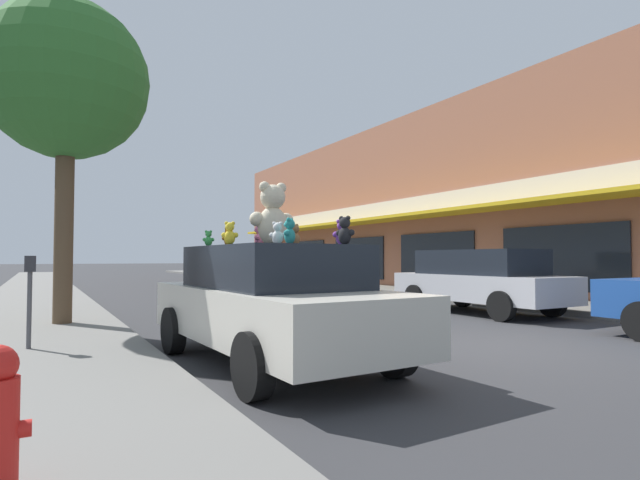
{
  "coord_description": "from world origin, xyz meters",
  "views": [
    {
      "loc": [
        -6.24,
        -5.63,
        1.39
      ],
      "look_at": [
        -0.72,
        4.12,
        1.8
      ],
      "focal_mm": 28.0,
      "sensor_mm": 36.0,
      "label": 1
    }
  ],
  "objects_px": {
    "plush_art_car": "(272,301)",
    "teddy_bear_orange": "(229,237)",
    "teddy_bear_yellow": "(230,234)",
    "parked_car_far_center": "(479,279)",
    "teddy_bear_pink": "(259,236)",
    "teddy_bear_purple": "(342,233)",
    "teddy_bear_green": "(208,239)",
    "street_tree": "(67,82)",
    "teddy_bear_brown": "(295,235)",
    "parking_meter": "(30,289)",
    "teddy_bear_black": "(345,231)",
    "teddy_bear_teal": "(290,232)",
    "teddy_bear_white": "(278,234)",
    "teddy_bear_giant": "(273,215)"
  },
  "relations": [
    {
      "from": "teddy_bear_brown",
      "to": "teddy_bear_green",
      "type": "bearing_deg",
      "value": -51.61
    },
    {
      "from": "parking_meter",
      "to": "teddy_bear_black",
      "type": "bearing_deg",
      "value": -41.01
    },
    {
      "from": "teddy_bear_teal",
      "to": "teddy_bear_brown",
      "type": "height_order",
      "value": "teddy_bear_brown"
    },
    {
      "from": "teddy_bear_pink",
      "to": "teddy_bear_white",
      "type": "distance_m",
      "value": 1.4
    },
    {
      "from": "teddy_bear_yellow",
      "to": "parked_car_far_center",
      "type": "height_order",
      "value": "teddy_bear_yellow"
    },
    {
      "from": "teddy_bear_brown",
      "to": "teddy_bear_yellow",
      "type": "relative_size",
      "value": 1.12
    },
    {
      "from": "teddy_bear_pink",
      "to": "teddy_bear_purple",
      "type": "bearing_deg",
      "value": 54.27
    },
    {
      "from": "plush_art_car",
      "to": "teddy_bear_orange",
      "type": "xyz_separation_m",
      "value": [
        -0.35,
        0.72,
        0.86
      ]
    },
    {
      "from": "street_tree",
      "to": "teddy_bear_pink",
      "type": "bearing_deg",
      "value": -57.74
    },
    {
      "from": "teddy_bear_pink",
      "to": "teddy_bear_orange",
      "type": "height_order",
      "value": "teddy_bear_pink"
    },
    {
      "from": "teddy_bear_purple",
      "to": "teddy_bear_white",
      "type": "distance_m",
      "value": 0.81
    },
    {
      "from": "teddy_bear_orange",
      "to": "teddy_bear_brown",
      "type": "distance_m",
      "value": 0.95
    },
    {
      "from": "teddy_bear_green",
      "to": "street_tree",
      "type": "bearing_deg",
      "value": -48.39
    },
    {
      "from": "teddy_bear_pink",
      "to": "teddy_bear_yellow",
      "type": "bearing_deg",
      "value": 1.22
    },
    {
      "from": "teddy_bear_giant",
      "to": "teddy_bear_pink",
      "type": "relative_size",
      "value": 2.57
    },
    {
      "from": "teddy_bear_brown",
      "to": "parking_meter",
      "type": "xyz_separation_m",
      "value": [
        -3.18,
        1.77,
        -0.74
      ]
    },
    {
      "from": "teddy_bear_orange",
      "to": "teddy_bear_brown",
      "type": "bearing_deg",
      "value": 127.58
    },
    {
      "from": "teddy_bear_white",
      "to": "parking_meter",
      "type": "bearing_deg",
      "value": -11.26
    },
    {
      "from": "teddy_bear_purple",
      "to": "parked_car_far_center",
      "type": "height_order",
      "value": "teddy_bear_purple"
    },
    {
      "from": "teddy_bear_black",
      "to": "teddy_bear_yellow",
      "type": "xyz_separation_m",
      "value": [
        -1.2,
        0.69,
        -0.03
      ]
    },
    {
      "from": "teddy_bear_brown",
      "to": "teddy_bear_white",
      "type": "bearing_deg",
      "value": 21.15
    },
    {
      "from": "teddy_bear_teal",
      "to": "teddy_bear_orange",
      "type": "bearing_deg",
      "value": -126.02
    },
    {
      "from": "teddy_bear_purple",
      "to": "street_tree",
      "type": "bearing_deg",
      "value": -40.23
    },
    {
      "from": "teddy_bear_brown",
      "to": "teddy_bear_giant",
      "type": "bearing_deg",
      "value": -43.54
    },
    {
      "from": "teddy_bear_brown",
      "to": "teddy_bear_teal",
      "type": "bearing_deg",
      "value": 31.75
    },
    {
      "from": "plush_art_car",
      "to": "teddy_bear_yellow",
      "type": "bearing_deg",
      "value": -160.24
    },
    {
      "from": "teddy_bear_black",
      "to": "street_tree",
      "type": "relative_size",
      "value": 0.06
    },
    {
      "from": "teddy_bear_green",
      "to": "teddy_bear_yellow",
      "type": "distance_m",
      "value": 0.87
    },
    {
      "from": "teddy_bear_brown",
      "to": "street_tree",
      "type": "height_order",
      "value": "street_tree"
    },
    {
      "from": "teddy_bear_yellow",
      "to": "teddy_bear_giant",
      "type": "bearing_deg",
      "value": -121.74
    },
    {
      "from": "teddy_bear_yellow",
      "to": "teddy_bear_brown",
      "type": "bearing_deg",
      "value": -133.15
    },
    {
      "from": "teddy_bear_giant",
      "to": "teddy_bear_purple",
      "type": "distance_m",
      "value": 1.13
    },
    {
      "from": "teddy_bear_purple",
      "to": "teddy_bear_white",
      "type": "height_order",
      "value": "teddy_bear_purple"
    },
    {
      "from": "teddy_bear_green",
      "to": "teddy_bear_black",
      "type": "relative_size",
      "value": 0.62
    },
    {
      "from": "parked_car_far_center",
      "to": "teddy_bear_brown",
      "type": "bearing_deg",
      "value": -156.87
    },
    {
      "from": "teddy_bear_giant",
      "to": "teddy_bear_brown",
      "type": "distance_m",
      "value": 0.41
    },
    {
      "from": "plush_art_car",
      "to": "teddy_bear_yellow",
      "type": "xyz_separation_m",
      "value": [
        -0.68,
        -0.27,
        0.86
      ]
    },
    {
      "from": "teddy_bear_giant",
      "to": "teddy_bear_pink",
      "type": "distance_m",
      "value": 0.68
    },
    {
      "from": "teddy_bear_green",
      "to": "teddy_bear_pink",
      "type": "distance_m",
      "value": 0.88
    },
    {
      "from": "teddy_bear_brown",
      "to": "teddy_bear_black",
      "type": "xyz_separation_m",
      "value": [
        0.12,
        -1.1,
        0.02
      ]
    },
    {
      "from": "teddy_bear_purple",
      "to": "teddy_bear_white",
      "type": "relative_size",
      "value": 1.14
    },
    {
      "from": "teddy_bear_yellow",
      "to": "street_tree",
      "type": "height_order",
      "value": "street_tree"
    },
    {
      "from": "teddy_bear_black",
      "to": "teddy_bear_brown",
      "type": "bearing_deg",
      "value": -17.64
    },
    {
      "from": "teddy_bear_teal",
      "to": "teddy_bear_green",
      "type": "bearing_deg",
      "value": -112.6
    },
    {
      "from": "teddy_bear_white",
      "to": "teddy_bear_yellow",
      "type": "bearing_deg",
      "value": 5.62
    },
    {
      "from": "teddy_bear_orange",
      "to": "plush_art_car",
      "type": "bearing_deg",
      "value": 101.52
    },
    {
      "from": "plush_art_car",
      "to": "teddy_bear_orange",
      "type": "distance_m",
      "value": 1.18
    },
    {
      "from": "street_tree",
      "to": "parking_meter",
      "type": "relative_size",
      "value": 4.91
    },
    {
      "from": "teddy_bear_purple",
      "to": "teddy_bear_orange",
      "type": "relative_size",
      "value": 1.14
    },
    {
      "from": "street_tree",
      "to": "parking_meter",
      "type": "xyz_separation_m",
      "value": [
        -0.51,
        -2.78,
        -3.85
      ]
    }
  ]
}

